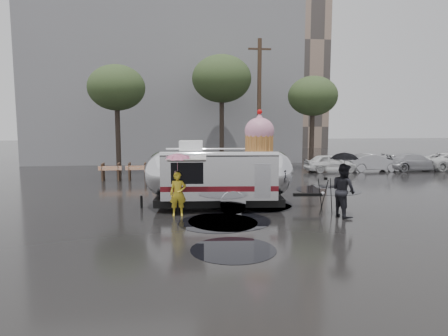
{
  "coord_description": "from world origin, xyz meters",
  "views": [
    {
      "loc": [
        -3.42,
        -13.49,
        3.44
      ],
      "look_at": [
        -1.48,
        1.97,
        1.58
      ],
      "focal_mm": 32.0,
      "sensor_mm": 36.0,
      "label": 1
    }
  ],
  "objects": [
    {
      "name": "utility_pole",
      "position": [
        2.5,
        14.0,
        4.62
      ],
      "size": [
        1.6,
        0.28,
        9.0
      ],
      "color": "#473323",
      "rests_on": "ground"
    },
    {
      "name": "puddles",
      "position": [
        0.04,
        1.48,
        0.01
      ],
      "size": [
        9.1,
        11.31,
        0.01
      ],
      "color": "black",
      "rests_on": "ground"
    },
    {
      "name": "ground",
      "position": [
        0.0,
        0.0,
        0.0
      ],
      "size": [
        120.0,
        120.0,
        0.0
      ],
      "primitive_type": "plane",
      "color": "black",
      "rests_on": "ground"
    },
    {
      "name": "parked_cars",
      "position": [
        11.78,
        12.0,
        0.72
      ],
      "size": [
        13.2,
        1.9,
        1.5
      ],
      "color": "silver",
      "rests_on": "ground"
    },
    {
      "name": "airstream_trailer",
      "position": [
        -1.58,
        1.96,
        1.39
      ],
      "size": [
        7.32,
        2.97,
        3.95
      ],
      "rotation": [
        0.0,
        0.0,
        -0.09
      ],
      "color": "silver",
      "rests_on": "ground"
    },
    {
      "name": "umbrella_black",
      "position": [
        2.55,
        -0.12,
        1.95
      ],
      "size": [
        1.18,
        1.18,
        2.36
      ],
      "color": "black",
      "rests_on": "ground"
    },
    {
      "name": "tree_left",
      "position": [
        -7.0,
        13.0,
        5.48
      ],
      "size": [
        3.64,
        3.64,
        6.95
      ],
      "color": "#382D26",
      "rests_on": "ground"
    },
    {
      "name": "umbrella_pink",
      "position": [
        -3.31,
        0.82,
        1.92
      ],
      "size": [
        1.1,
        1.1,
        2.3
      ],
      "color": "#FE9AC3",
      "rests_on": "ground"
    },
    {
      "name": "tree_mid",
      "position": [
        0.0,
        15.0,
        6.34
      ],
      "size": [
        4.2,
        4.2,
        8.03
      ],
      "color": "#382D26",
      "rests_on": "ground"
    },
    {
      "name": "grey_building",
      "position": [
        -4.0,
        24.0,
        6.5
      ],
      "size": [
        22.0,
        12.0,
        13.0
      ],
      "primitive_type": "cube",
      "color": "slate",
      "rests_on": "ground"
    },
    {
      "name": "tree_right",
      "position": [
        6.0,
        13.0,
        5.06
      ],
      "size": [
        3.36,
        3.36,
        6.42
      ],
      "color": "#382D26",
      "rests_on": "ground"
    },
    {
      "name": "person_left",
      "position": [
        -3.31,
        0.82,
        0.8
      ],
      "size": [
        0.58,
        0.39,
        1.6
      ],
      "primitive_type": "imported",
      "rotation": [
        0.0,
        0.0,
        -0.02
      ],
      "color": "gold",
      "rests_on": "ground"
    },
    {
      "name": "person_right",
      "position": [
        2.55,
        -0.12,
        0.96
      ],
      "size": [
        0.74,
        1.03,
        1.93
      ],
      "primitive_type": "imported",
      "rotation": [
        0.0,
        0.0,
        1.83
      ],
      "color": "black",
      "rests_on": "ground"
    },
    {
      "name": "barricade_row",
      "position": [
        -5.55,
        9.96,
        0.52
      ],
      "size": [
        4.3,
        0.8,
        1.0
      ],
      "color": "#473323",
      "rests_on": "ground"
    },
    {
      "name": "tripod",
      "position": [
        2.1,
        0.44,
        0.79
      ],
      "size": [
        0.5,
        0.57,
        1.37
      ],
      "rotation": [
        0.0,
        0.0,
        -0.02
      ],
      "color": "black",
      "rests_on": "ground"
    }
  ]
}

